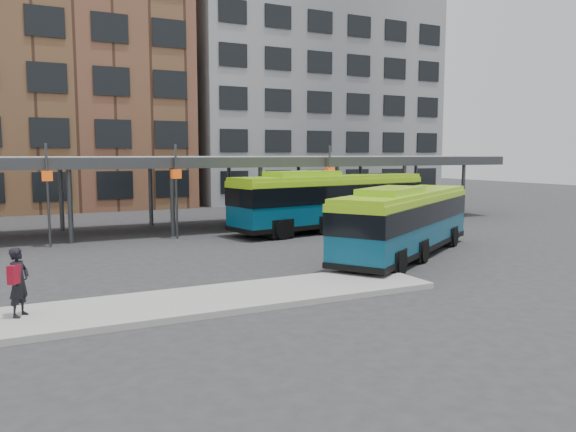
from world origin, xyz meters
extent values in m
plane|color=#28282B|center=(0.00, 0.00, 0.00)|extent=(120.00, 120.00, 0.00)
cube|color=gray|center=(-5.50, -3.00, 0.09)|extent=(14.00, 3.00, 0.18)
cube|color=#999B9E|center=(0.00, 13.00, 4.00)|extent=(40.00, 6.00, 0.35)
cube|color=#383A3D|center=(0.00, 10.00, 3.85)|extent=(40.00, 0.15, 0.55)
cylinder|color=#383A3D|center=(-8.00, 10.50, 1.90)|extent=(0.24, 0.24, 3.80)
cylinder|color=#383A3D|center=(-8.00, 15.50, 1.90)|extent=(0.24, 0.24, 3.80)
cylinder|color=#383A3D|center=(-3.00, 10.50, 1.90)|extent=(0.24, 0.24, 3.80)
cylinder|color=#383A3D|center=(-3.00, 15.50, 1.90)|extent=(0.24, 0.24, 3.80)
cylinder|color=#383A3D|center=(2.00, 10.50, 1.90)|extent=(0.24, 0.24, 3.80)
cylinder|color=#383A3D|center=(2.00, 15.50, 1.90)|extent=(0.24, 0.24, 3.80)
cylinder|color=#383A3D|center=(7.00, 10.50, 1.90)|extent=(0.24, 0.24, 3.80)
cylinder|color=#383A3D|center=(7.00, 15.50, 1.90)|extent=(0.24, 0.24, 3.80)
cylinder|color=#383A3D|center=(12.00, 10.50, 1.90)|extent=(0.24, 0.24, 3.80)
cylinder|color=#383A3D|center=(12.00, 15.50, 1.90)|extent=(0.24, 0.24, 3.80)
cylinder|color=#383A3D|center=(17.00, 10.50, 1.90)|extent=(0.24, 0.24, 3.80)
cylinder|color=#383A3D|center=(17.00, 15.50, 1.90)|extent=(0.24, 0.24, 3.80)
cylinder|color=#383A3D|center=(-9.00, 9.70, 2.40)|extent=(0.12, 0.12, 4.80)
cube|color=#E34B0D|center=(-9.00, 9.70, 3.30)|extent=(0.45, 0.45, 0.45)
cylinder|color=#383A3D|center=(-3.00, 9.70, 2.40)|extent=(0.12, 0.12, 4.80)
cube|color=#E34B0D|center=(-3.00, 9.70, 3.30)|extent=(0.45, 0.45, 0.45)
cylinder|color=#383A3D|center=(6.00, 9.70, 2.40)|extent=(0.12, 0.12, 4.80)
cube|color=#E34B0D|center=(6.00, 9.70, 3.30)|extent=(0.45, 0.45, 0.45)
cube|color=brown|center=(-10.00, 32.00, 11.00)|extent=(26.00, 14.00, 22.00)
cube|color=slate|center=(16.00, 32.00, 10.00)|extent=(24.00, 14.00, 20.00)
cube|color=navy|center=(4.31, 0.54, 1.44)|extent=(10.30, 7.77, 2.25)
cube|color=black|center=(4.31, 0.54, 1.89)|extent=(10.36, 7.84, 0.86)
cube|color=#84BD13|center=(4.31, 0.54, 2.66)|extent=(10.25, 7.69, 0.18)
cube|color=#84BD13|center=(2.79, -0.44, 2.84)|extent=(3.91, 3.32, 0.32)
cube|color=black|center=(4.31, 0.54, 0.42)|extent=(10.37, 7.84, 0.22)
cylinder|color=black|center=(7.93, 1.58, 0.45)|extent=(0.90, 0.72, 0.90)
cylinder|color=black|center=(6.73, 3.42, 0.45)|extent=(0.90, 0.72, 0.90)
cylinder|color=black|center=(4.00, -0.97, 0.45)|extent=(0.90, 0.72, 0.90)
cylinder|color=black|center=(2.80, 0.87, 0.45)|extent=(0.90, 0.72, 0.90)
cylinder|color=black|center=(1.73, -2.44, 0.45)|extent=(0.90, 0.72, 0.90)
cylinder|color=black|center=(0.53, -0.60, 0.45)|extent=(0.90, 0.72, 0.90)
cube|color=navy|center=(5.67, 9.00, 1.63)|extent=(12.48, 4.71, 2.55)
cube|color=black|center=(5.67, 9.00, 2.14)|extent=(12.54, 4.78, 0.97)
cube|color=#84BD13|center=(5.67, 9.00, 3.00)|extent=(12.46, 4.61, 0.20)
cube|color=#84BD13|center=(3.67, 8.63, 3.21)|extent=(4.34, 2.54, 0.36)
cube|color=black|center=(5.67, 9.00, 0.48)|extent=(12.55, 4.78, 0.24)
cylinder|color=black|center=(9.91, 8.51, 0.51)|extent=(1.06, 0.48, 1.02)
cylinder|color=black|center=(9.46, 10.95, 0.51)|extent=(1.06, 0.48, 1.02)
cylinder|color=black|center=(4.70, 7.55, 0.51)|extent=(1.06, 0.48, 1.02)
cylinder|color=black|center=(4.25, 10.00, 0.51)|extent=(1.06, 0.48, 1.02)
cylinder|color=black|center=(1.69, 7.00, 0.51)|extent=(1.06, 0.48, 1.02)
cylinder|color=black|center=(1.24, 9.45, 0.51)|extent=(1.06, 0.48, 1.02)
imported|color=black|center=(-10.47, -2.70, 1.07)|extent=(0.72, 0.78, 1.78)
cube|color=maroon|center=(-10.57, -2.84, 1.31)|extent=(0.34, 0.38, 0.47)
imported|color=slate|center=(11.07, 11.78, 0.48)|extent=(1.92, 0.97, 0.96)
imported|color=slate|center=(11.63, 11.96, 0.47)|extent=(1.62, 0.87, 0.94)
imported|color=slate|center=(12.18, 12.38, 0.46)|extent=(1.79, 0.77, 0.91)
imported|color=slate|center=(13.32, 12.22, 0.51)|extent=(1.76, 0.84, 1.02)
imported|color=slate|center=(13.46, 11.73, 0.43)|extent=(1.71, 0.77, 0.87)
imported|color=slate|center=(14.47, 12.28, 0.48)|extent=(1.66, 0.92, 0.96)
imported|color=slate|center=(14.57, 12.01, 0.48)|extent=(1.89, 0.83, 0.96)
imported|color=slate|center=(15.70, 11.85, 0.46)|extent=(1.56, 0.51, 0.93)
imported|color=slate|center=(17.25, 11.96, 0.48)|extent=(1.90, 0.86, 0.96)
camera|label=1|loc=(-10.57, -18.22, 4.29)|focal=35.00mm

